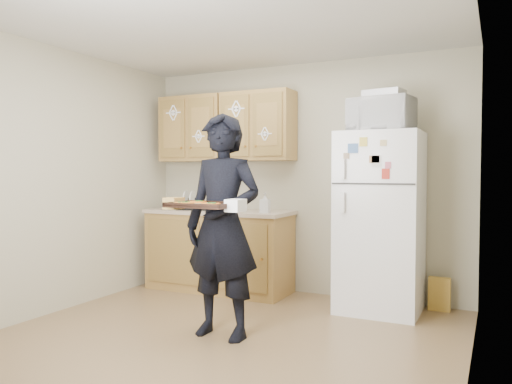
% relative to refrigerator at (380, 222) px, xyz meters
% --- Properties ---
extents(floor, '(3.60, 3.60, 0.00)m').
position_rel_refrigerator_xyz_m(floor, '(-0.95, -1.43, -0.85)').
color(floor, brown).
rests_on(floor, ground).
extents(ceiling, '(3.60, 3.60, 0.00)m').
position_rel_refrigerator_xyz_m(ceiling, '(-0.95, -1.43, 1.65)').
color(ceiling, beige).
rests_on(ceiling, wall_back).
extents(wall_back, '(3.60, 0.04, 2.50)m').
position_rel_refrigerator_xyz_m(wall_back, '(-0.95, 0.37, 0.40)').
color(wall_back, '#AFA88E').
rests_on(wall_back, floor).
extents(wall_front, '(3.60, 0.04, 2.50)m').
position_rel_refrigerator_xyz_m(wall_front, '(-0.95, -3.23, 0.40)').
color(wall_front, '#AFA88E').
rests_on(wall_front, floor).
extents(wall_left, '(0.04, 3.60, 2.50)m').
position_rel_refrigerator_xyz_m(wall_left, '(-2.75, -1.43, 0.40)').
color(wall_left, '#AFA88E').
rests_on(wall_left, floor).
extents(wall_right, '(0.04, 3.60, 2.50)m').
position_rel_refrigerator_xyz_m(wall_right, '(0.85, -1.43, 0.40)').
color(wall_right, '#AFA88E').
rests_on(wall_right, floor).
extents(refrigerator, '(0.75, 0.70, 1.70)m').
position_rel_refrigerator_xyz_m(refrigerator, '(0.00, 0.00, 0.00)').
color(refrigerator, white).
rests_on(refrigerator, floor).
extents(base_cabinet, '(1.60, 0.60, 0.86)m').
position_rel_refrigerator_xyz_m(base_cabinet, '(-1.80, 0.05, -0.42)').
color(base_cabinet, olive).
rests_on(base_cabinet, floor).
extents(countertop, '(1.64, 0.64, 0.04)m').
position_rel_refrigerator_xyz_m(countertop, '(-1.80, 0.05, 0.03)').
color(countertop, tan).
rests_on(countertop, base_cabinet).
extents(upper_cab_left, '(0.80, 0.33, 0.75)m').
position_rel_refrigerator_xyz_m(upper_cab_left, '(-2.20, 0.18, 0.98)').
color(upper_cab_left, olive).
rests_on(upper_cab_left, wall_back).
extents(upper_cab_right, '(0.80, 0.33, 0.75)m').
position_rel_refrigerator_xyz_m(upper_cab_right, '(-1.38, 0.18, 0.98)').
color(upper_cab_right, olive).
rests_on(upper_cab_right, wall_back).
extents(cereal_box, '(0.20, 0.07, 0.32)m').
position_rel_refrigerator_xyz_m(cereal_box, '(0.52, 0.24, -0.69)').
color(cereal_box, '#E7D651').
rests_on(cereal_box, floor).
extents(person, '(0.66, 0.45, 1.79)m').
position_rel_refrigerator_xyz_m(person, '(-0.97, -1.31, 0.05)').
color(person, black).
rests_on(person, floor).
extents(baking_tray, '(0.50, 0.37, 0.04)m').
position_rel_refrigerator_xyz_m(baking_tray, '(-0.96, -1.61, 0.22)').
color(baking_tray, black).
rests_on(baking_tray, person).
extents(pizza_front_left, '(0.16, 0.16, 0.02)m').
position_rel_refrigerator_xyz_m(pizza_front_left, '(-1.08, -1.69, 0.24)').
color(pizza_front_left, orange).
rests_on(pizza_front_left, baking_tray).
extents(pizza_front_right, '(0.16, 0.16, 0.02)m').
position_rel_refrigerator_xyz_m(pizza_front_right, '(-0.85, -1.69, 0.24)').
color(pizza_front_right, orange).
rests_on(pizza_front_right, baking_tray).
extents(pizza_back_left, '(0.16, 0.16, 0.02)m').
position_rel_refrigerator_xyz_m(pizza_back_left, '(-1.08, -1.52, 0.24)').
color(pizza_back_left, orange).
rests_on(pizza_back_left, baking_tray).
extents(microwave, '(0.61, 0.45, 0.31)m').
position_rel_refrigerator_xyz_m(microwave, '(0.01, -0.05, 1.01)').
color(microwave, white).
rests_on(microwave, refrigerator).
extents(foil_pan, '(0.39, 0.30, 0.07)m').
position_rel_refrigerator_xyz_m(foil_pan, '(0.03, -0.02, 1.20)').
color(foil_pan, '#BBBBC2').
rests_on(foil_pan, microwave).
extents(dish_rack, '(0.40, 0.33, 0.14)m').
position_rel_refrigerator_xyz_m(dish_rack, '(-2.07, -0.02, 0.12)').
color(dish_rack, black).
rests_on(dish_rack, countertop).
extents(bowl, '(0.24, 0.24, 0.05)m').
position_rel_refrigerator_xyz_m(bowl, '(-2.14, -0.02, 0.09)').
color(bowl, silver).
rests_on(bowl, dish_rack).
extents(soap_bottle, '(0.11, 0.11, 0.21)m').
position_rel_refrigerator_xyz_m(soap_bottle, '(-1.17, -0.07, 0.15)').
color(soap_bottle, white).
rests_on(soap_bottle, countertop).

